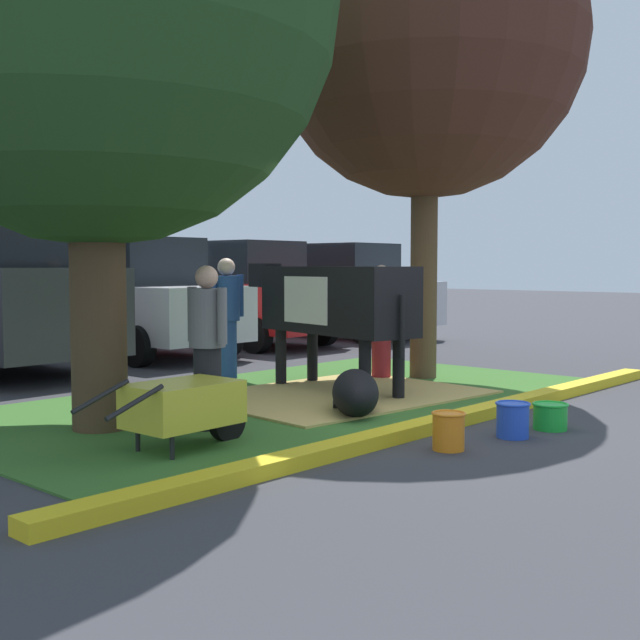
% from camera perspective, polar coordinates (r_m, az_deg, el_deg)
% --- Properties ---
extents(ground_plane, '(80.00, 80.00, 0.00)m').
position_cam_1_polar(ground_plane, '(8.27, 5.41, -6.96)').
color(ground_plane, '#38383D').
extents(grass_island, '(7.79, 4.10, 0.02)m').
position_cam_1_polar(grass_island, '(9.40, -1.88, -5.58)').
color(grass_island, '#386B28').
rests_on(grass_island, ground).
extents(curb_yellow, '(8.99, 0.24, 0.12)m').
position_cam_1_polar(curb_yellow, '(8.04, 9.53, -6.88)').
color(curb_yellow, yellow).
rests_on(curb_yellow, ground).
extents(hay_bedding, '(3.39, 2.67, 0.04)m').
position_cam_1_polar(hay_bedding, '(9.58, 1.33, -5.31)').
color(hay_bedding, tan).
rests_on(hay_bedding, ground).
extents(shade_tree_left, '(4.51, 4.51, 6.23)m').
position_cam_1_polar(shade_tree_left, '(8.16, -15.71, 20.88)').
color(shade_tree_left, '#4C3823').
rests_on(shade_tree_left, ground).
extents(shade_tree_right, '(4.28, 4.28, 6.73)m').
position_cam_1_polar(shade_tree_right, '(11.54, 7.46, 19.03)').
color(shade_tree_right, brown).
rests_on(shade_tree_right, ground).
extents(cow_holstein, '(1.18, 3.09, 1.58)m').
position_cam_1_polar(cow_holstein, '(9.82, 0.79, 1.37)').
color(cow_holstein, black).
rests_on(cow_holstein, ground).
extents(calf_lying, '(1.19, 1.11, 0.48)m').
position_cam_1_polar(calf_lying, '(8.42, 2.48, -5.11)').
color(calf_lying, black).
rests_on(calf_lying, ground).
extents(person_handler, '(0.34, 0.53, 1.55)m').
position_cam_1_polar(person_handler, '(7.61, -7.94, -1.63)').
color(person_handler, black).
rests_on(person_handler, ground).
extents(person_visitor_near, '(0.34, 0.48, 1.56)m').
position_cam_1_polar(person_visitor_near, '(10.97, 4.35, 0.09)').
color(person_visitor_near, maroon).
rests_on(person_visitor_near, ground).
extents(person_visitor_far, '(0.53, 0.34, 1.65)m').
position_cam_1_polar(person_visitor_far, '(10.53, -6.59, 0.21)').
color(person_visitor_far, '#23478C').
rests_on(person_visitor_far, ground).
extents(wheelbarrow, '(1.60, 0.63, 0.63)m').
position_cam_1_polar(wheelbarrow, '(6.88, -9.46, -5.92)').
color(wheelbarrow, gold).
rests_on(wheelbarrow, ground).
extents(bucket_orange, '(0.29, 0.29, 0.32)m').
position_cam_1_polar(bucket_orange, '(6.94, 9.03, -7.67)').
color(bucket_orange, orange).
rests_on(bucket_orange, ground).
extents(bucket_blue, '(0.31, 0.31, 0.32)m').
position_cam_1_polar(bucket_blue, '(7.55, 13.41, -6.80)').
color(bucket_blue, blue).
rests_on(bucket_blue, ground).
extents(bucket_green, '(0.34, 0.34, 0.25)m').
position_cam_1_polar(bucket_green, '(8.01, 15.90, -6.49)').
color(bucket_green, green).
rests_on(bucket_green, ground).
extents(hatchback_white, '(2.07, 4.43, 2.02)m').
position_cam_1_polar(hatchback_white, '(14.31, -13.17, 1.48)').
color(hatchback_white, silver).
rests_on(hatchback_white, ground).
extents(sedan_red, '(2.07, 4.43, 2.02)m').
position_cam_1_polar(sedan_red, '(15.95, -5.78, 1.80)').
color(sedan_red, red).
rests_on(sedan_red, ground).
extents(sedan_silver, '(2.07, 4.43, 2.02)m').
position_cam_1_polar(sedan_silver, '(17.63, 1.31, 2.01)').
color(sedan_silver, silver).
rests_on(sedan_silver, ground).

